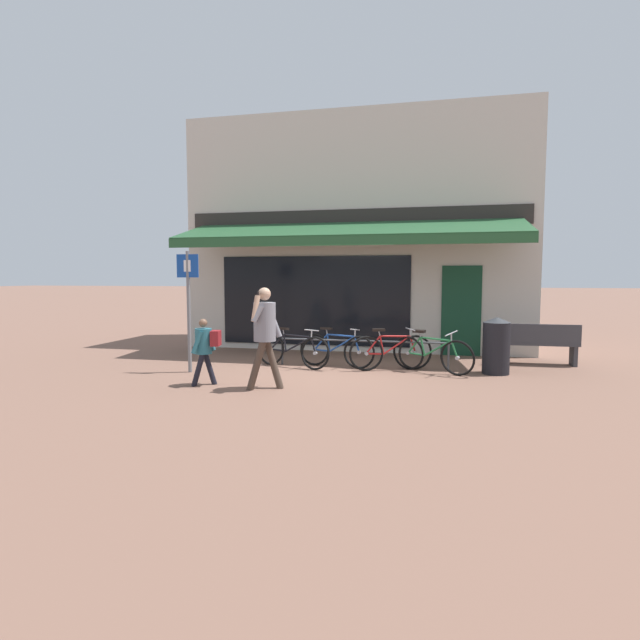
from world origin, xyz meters
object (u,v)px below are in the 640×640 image
object	(u,v)px
bicycle_blue	(336,349)
pedestrian_adult	(265,327)
bicycle_red	(391,352)
bicycle_green	(432,354)
bicycle_black	(292,350)
pedestrian_child	(205,344)
litter_bin	(496,345)
parking_sign	(188,298)
park_bench	(538,343)

from	to	relation	value
bicycle_blue	pedestrian_adult	xyz separation A→B (m)	(-0.76, -2.26, 0.67)
bicycle_red	bicycle_green	size ratio (longest dim) A/B	1.01
bicycle_black	bicycle_green	size ratio (longest dim) A/B	1.08
pedestrian_child	litter_bin	size ratio (longest dim) A/B	1.06
bicycle_black	bicycle_blue	world-z (taller)	bicycle_black
bicycle_black	pedestrian_child	distance (m)	2.23
pedestrian_adult	litter_bin	xyz separation A→B (m)	(3.86, 2.21, -0.48)
bicycle_red	parking_sign	xyz separation A→B (m)	(-3.78, -1.04, 1.06)
bicycle_blue	parking_sign	xyz separation A→B (m)	(-2.66, -1.19, 1.07)
bicycle_blue	pedestrian_adult	bearing A→B (deg)	-96.87
bicycle_black	bicycle_green	xyz separation A→B (m)	(2.78, -0.01, 0.01)
pedestrian_adult	parking_sign	distance (m)	2.22
bicycle_red	bicycle_blue	bearing A→B (deg)	150.70
bicycle_black	parking_sign	world-z (taller)	parking_sign
bicycle_black	pedestrian_adult	bearing A→B (deg)	-67.91
park_bench	bicycle_green	bearing A→B (deg)	-148.18
bicycle_blue	bicycle_red	xyz separation A→B (m)	(1.12, -0.15, 0.02)
bicycle_blue	parking_sign	distance (m)	3.10
bicycle_black	pedestrian_child	xyz separation A→B (m)	(-0.97, -1.98, 0.35)
bicycle_black	pedestrian_adult	xyz separation A→B (m)	(0.11, -2.04, 0.67)
pedestrian_adult	pedestrian_child	bearing A→B (deg)	-5.92
bicycle_red	parking_sign	distance (m)	4.06
litter_bin	bicycle_blue	bearing A→B (deg)	179.04
park_bench	pedestrian_child	bearing A→B (deg)	-151.08
bicycle_green	pedestrian_adult	world-z (taller)	pedestrian_adult
pedestrian_adult	litter_bin	size ratio (longest dim) A/B	1.56
bicycle_red	pedestrian_child	xyz separation A→B (m)	(-2.96, -2.06, 0.33)
bicycle_red	pedestrian_adult	size ratio (longest dim) A/B	0.94
litter_bin	parking_sign	xyz separation A→B (m)	(-5.76, -1.14, 0.89)
litter_bin	parking_sign	bearing A→B (deg)	-168.81
bicycle_black	pedestrian_adult	distance (m)	2.15
bicycle_red	pedestrian_adult	distance (m)	2.90
bicycle_green	pedestrian_child	size ratio (longest dim) A/B	1.38
pedestrian_adult	bicycle_black	bearing A→B (deg)	-89.70
pedestrian_adult	park_bench	distance (m)	5.93
bicycle_red	bicycle_green	xyz separation A→B (m)	(0.79, -0.08, -0.01)
bicycle_blue	bicycle_black	bearing A→B (deg)	-153.86
bicycle_green	park_bench	size ratio (longest dim) A/B	0.99
bicycle_green	park_bench	distance (m)	2.56
bicycle_red	park_bench	bearing A→B (deg)	1.99
bicycle_blue	litter_bin	bearing A→B (deg)	10.62
pedestrian_adult	bicycle_blue	bearing A→B (deg)	-111.35
pedestrian_adult	bicycle_green	bearing A→B (deg)	-145.59
bicycle_red	litter_bin	bearing A→B (deg)	-18.81
bicycle_blue	bicycle_green	world-z (taller)	bicycle_green
bicycle_blue	parking_sign	world-z (taller)	parking_sign
pedestrian_child	parking_sign	size ratio (longest dim) A/B	0.49
pedestrian_adult	pedestrian_child	distance (m)	1.13
bicycle_black	bicycle_blue	xyz separation A→B (m)	(0.87, 0.23, 0.00)
litter_bin	park_bench	xyz separation A→B (m)	(0.96, 1.19, -0.08)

